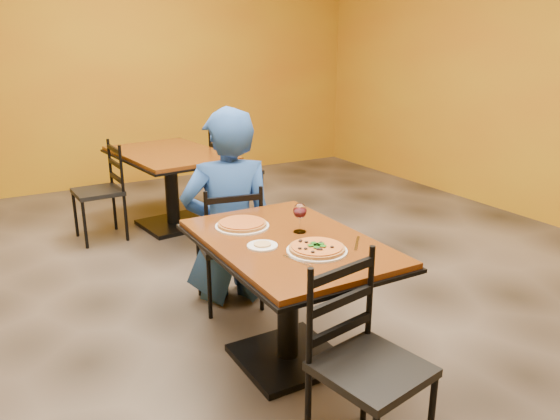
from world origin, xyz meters
TOP-DOWN VIEW (x-y plane):
  - floor at (0.00, 0.00)m, footprint 7.00×8.00m
  - wall_back at (0.00, 4.00)m, footprint 7.00×0.01m
  - table_main at (0.00, -0.50)m, footprint 0.83×1.23m
  - table_second at (0.21, 2.08)m, footprint 1.03×1.41m
  - chair_main_near at (-0.09, -1.34)m, footprint 0.48×0.48m
  - chair_main_far at (0.02, 0.33)m, footprint 0.46×0.46m
  - chair_second_left at (-0.48, 2.08)m, footprint 0.42×0.42m
  - chair_second_right at (0.91, 2.08)m, footprint 0.43×0.43m
  - diner at (0.07, 0.43)m, footprint 0.75×0.58m
  - plate_main at (0.04, -0.72)m, footprint 0.31×0.31m
  - pizza_main at (0.04, -0.72)m, footprint 0.28×0.28m
  - plate_far at (-0.13, -0.20)m, footprint 0.31×0.31m
  - pizza_far at (-0.13, -0.20)m, footprint 0.28×0.28m
  - side_plate at (-0.17, -0.53)m, footprint 0.16×0.16m
  - dip at (-0.17, -0.53)m, footprint 0.09×0.09m
  - wine_glass at (0.11, -0.43)m, footprint 0.08×0.08m
  - fork at (-0.12, -0.78)m, footprint 0.06×0.19m
  - knife at (0.28, -0.73)m, footprint 0.15×0.17m

SIDE VIEW (x-z plane):
  - floor at x=0.00m, z-range -0.01..0.01m
  - chair_main_far at x=0.02m, z-range 0.00..0.88m
  - chair_second_left at x=-0.48m, z-range 0.00..0.89m
  - chair_main_near at x=-0.09m, z-range 0.00..0.91m
  - chair_second_right at x=0.91m, z-range 0.00..0.96m
  - table_main at x=0.00m, z-range 0.18..0.93m
  - table_second at x=0.21m, z-range 0.19..0.94m
  - diner at x=0.07m, z-range 0.00..1.36m
  - fork at x=-0.12m, z-range 0.75..0.75m
  - knife at x=0.28m, z-range 0.75..0.75m
  - plate_main at x=0.04m, z-range 0.75..0.76m
  - plate_far at x=-0.13m, z-range 0.75..0.76m
  - side_plate at x=-0.17m, z-range 0.75..0.76m
  - dip at x=-0.17m, z-range 0.76..0.77m
  - pizza_main at x=0.04m, z-range 0.76..0.78m
  - pizza_far at x=-0.13m, z-range 0.76..0.78m
  - wine_glass at x=0.11m, z-range 0.75..0.93m
  - wall_back at x=0.00m, z-range 0.00..3.00m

